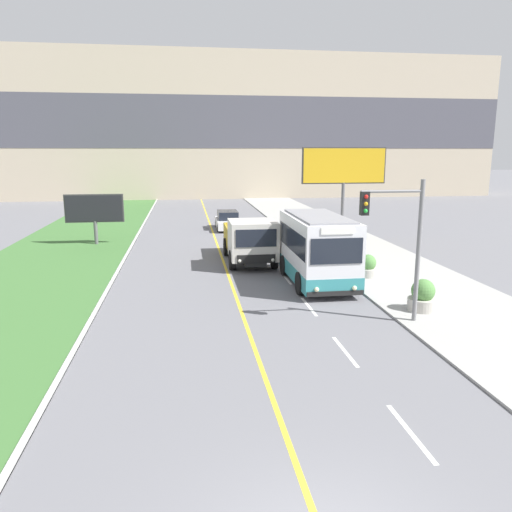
% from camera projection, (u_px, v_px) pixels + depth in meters
% --- Properties ---
extents(lane_marking_centre, '(2.88, 140.00, 0.01)m').
position_uv_depth(lane_marking_centre, '(330.00, 511.00, 8.60)').
color(lane_marking_centre, gold).
rests_on(lane_marking_centre, ground_plane).
extents(apartment_block_background, '(80.00, 8.04, 18.47)m').
position_uv_depth(apartment_block_background, '(198.00, 127.00, 66.17)').
color(apartment_block_background, '#BCAD93').
rests_on(apartment_block_background, ground_plane).
extents(city_bus, '(2.62, 6.01, 3.23)m').
position_uv_depth(city_bus, '(317.00, 250.00, 23.02)').
color(city_bus, silver).
rests_on(city_bus, ground_plane).
extents(dump_truck, '(2.53, 6.46, 2.52)m').
position_uv_depth(dump_truck, '(251.00, 242.00, 26.98)').
color(dump_truck, black).
rests_on(dump_truck, ground_plane).
extents(car_distant, '(1.80, 4.30, 1.45)m').
position_uv_depth(car_distant, '(228.00, 221.00, 39.61)').
color(car_distant, silver).
rests_on(car_distant, ground_plane).
extents(traffic_light_mast, '(2.28, 0.32, 5.15)m').
position_uv_depth(traffic_light_mast, '(401.00, 233.00, 17.31)').
color(traffic_light_mast, slate).
rests_on(traffic_light_mast, ground_plane).
extents(billboard_large, '(6.19, 0.24, 6.37)m').
position_uv_depth(billboard_large, '(344.00, 168.00, 35.93)').
color(billboard_large, '#59595B').
rests_on(billboard_large, ground_plane).
extents(billboard_small, '(3.77, 0.24, 3.33)m').
position_uv_depth(billboard_small, '(94.00, 210.00, 32.76)').
color(billboard_small, '#59595B').
rests_on(billboard_small, ground_plane).
extents(planter_round_near, '(1.12, 1.12, 1.22)m').
position_uv_depth(planter_round_near, '(423.00, 297.00, 19.15)').
color(planter_round_near, '#B7B2A8').
rests_on(planter_round_near, sidewalk_right).
extents(planter_round_second, '(1.01, 1.01, 1.09)m').
position_uv_depth(planter_round_second, '(368.00, 267.00, 24.32)').
color(planter_round_second, '#B7B2A8').
rests_on(planter_round_second, sidewalk_right).
extents(planter_round_third, '(1.03, 1.03, 1.15)m').
position_uv_depth(planter_round_third, '(337.00, 246.00, 29.53)').
color(planter_round_third, '#B7B2A8').
rests_on(planter_round_third, sidewalk_right).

